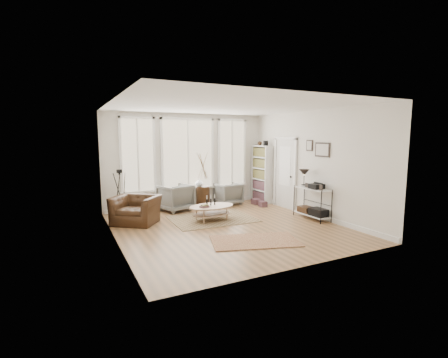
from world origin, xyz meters
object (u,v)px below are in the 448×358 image
low_shelf (312,200)px  accent_chair (136,210)px  armchair_left (175,197)px  coffee_table (211,209)px  bookcase (262,174)px  side_table (203,179)px  armchair_right (228,194)px

low_shelf → accent_chair: (-4.30, 1.65, -0.16)m
armchair_left → coffee_table: bearing=90.0°
bookcase → side_table: 2.07m
low_shelf → side_table: 3.41m
low_shelf → armchair_right: bearing=113.1°
bookcase → low_shelf: 2.56m
bookcase → side_table: size_ratio=1.15×
bookcase → accent_chair: bookcase is taller
coffee_table → accent_chair: (-1.82, 0.62, 0.04)m
armchair_left → side_table: 1.09m
armchair_left → armchair_right: size_ratio=1.14×
coffee_table → armchair_right: 2.12m
low_shelf → accent_chair: size_ratio=1.22×
bookcase → coffee_table: bookcase is taller
coffee_table → side_table: 1.86m
bookcase → armchair_left: bearing=179.2°
armchair_right → bookcase: bearing=168.2°
accent_chair → armchair_right: bearing=55.3°
low_shelf → armchair_left: low_shelf is taller
bookcase → armchair_left: size_ratio=2.36×
coffee_table → armchair_right: (1.34, 1.64, 0.04)m
coffee_table → armchair_left: (-0.49, 1.53, 0.09)m
armchair_left → low_shelf: bearing=121.6°
side_table → accent_chair: size_ratio=1.67×
accent_chair → armchair_left: bearing=71.7°
armchair_left → bookcase: bearing=161.6°
low_shelf → accent_chair: low_shelf is taller
coffee_table → armchair_left: 1.61m
bookcase → armchair_left: (-3.02, 0.04, -0.56)m
bookcase → armchair_left: bookcase is taller
bookcase → coffee_table: bearing=-149.6°
armchair_right → accent_chair: 3.32m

